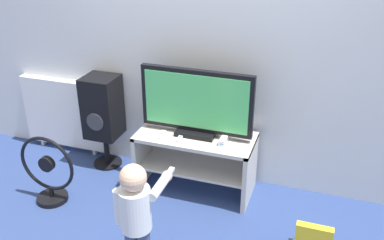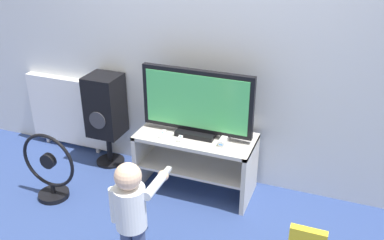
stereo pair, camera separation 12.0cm
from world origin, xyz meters
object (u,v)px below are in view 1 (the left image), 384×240
at_px(speaker_tower, 103,109).
at_px(radiator, 64,113).
at_px(game_console, 224,139).
at_px(child, 136,209).
at_px(television, 196,104).
at_px(remote_secondary, 180,138).
at_px(floor_fan, 48,173).
at_px(remote_primary, 162,135).

xyz_separation_m(speaker_tower, radiator, (-0.52, 0.13, -0.17)).
xyz_separation_m(game_console, child, (-0.32, -0.97, -0.07)).
relative_size(television, remote_secondary, 6.96).
bearing_deg(speaker_tower, radiator, 166.36).
xyz_separation_m(child, floor_fan, (-1.01, 0.44, -0.21)).
bearing_deg(remote_secondary, radiator, 165.93).
bearing_deg(child, speaker_tower, 127.86).
distance_m(game_console, radiator, 1.72).
distance_m(remote_secondary, floor_fan, 1.12).
bearing_deg(remote_secondary, television, 51.10).
bearing_deg(radiator, remote_secondary, -14.07).
xyz_separation_m(game_console, speaker_tower, (-1.18, 0.13, 0.03)).
height_order(game_console, radiator, radiator).
bearing_deg(television, remote_primary, -155.22).
relative_size(television, floor_fan, 1.55).
height_order(floor_fan, radiator, radiator).
height_order(remote_secondary, floor_fan, floor_fan).
distance_m(remote_primary, radiator, 1.23).
bearing_deg(remote_primary, television, 24.78).
relative_size(child, floor_fan, 1.34).
distance_m(child, speaker_tower, 1.39).
height_order(child, radiator, child).
relative_size(remote_secondary, child, 0.17).
height_order(game_console, speaker_tower, speaker_tower).
xyz_separation_m(television, remote_primary, (-0.26, -0.12, -0.27)).
relative_size(television, game_console, 4.85).
bearing_deg(speaker_tower, remote_primary, -17.56).
height_order(television, floor_fan, television).
relative_size(television, child, 1.15).
bearing_deg(radiator, speaker_tower, -13.64).
distance_m(remote_secondary, speaker_tower, 0.86).
bearing_deg(television, radiator, 171.48).
height_order(television, child, television).
height_order(television, radiator, television).
bearing_deg(remote_secondary, floor_fan, -155.36).
height_order(remote_primary, child, child).
bearing_deg(remote_primary, game_console, 8.63).
bearing_deg(remote_secondary, speaker_tower, 165.66).
distance_m(remote_primary, floor_fan, 0.98).
height_order(television, remote_secondary, television).
xyz_separation_m(speaker_tower, floor_fan, (-0.16, -0.66, -0.31)).
xyz_separation_m(remote_primary, child, (0.19, -0.89, -0.06)).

